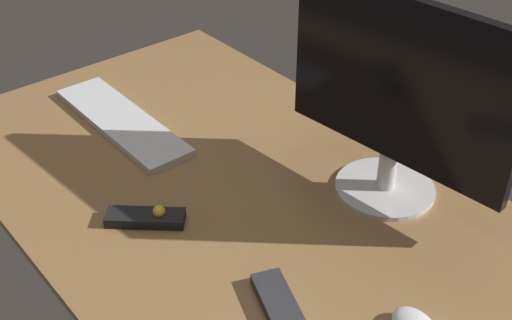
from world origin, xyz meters
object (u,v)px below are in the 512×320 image
at_px(keyboard, 122,121).
at_px(tv_remote, 284,315).
at_px(monitor, 398,96).
at_px(media_remote, 147,217).

distance_m(keyboard, tv_remote, 0.72).
xyz_separation_m(monitor, tv_remote, (0.13, -0.40, -0.22)).
bearing_deg(monitor, media_remote, -122.50).
distance_m(media_remote, tv_remote, 0.36).
bearing_deg(tv_remote, keyboard, -167.34).
height_order(keyboard, media_remote, media_remote).
xyz_separation_m(keyboard, media_remote, (0.35, -0.15, 0.00)).
distance_m(monitor, keyboard, 0.69).
height_order(monitor, tv_remote, monitor).
relative_size(monitor, media_remote, 3.41).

